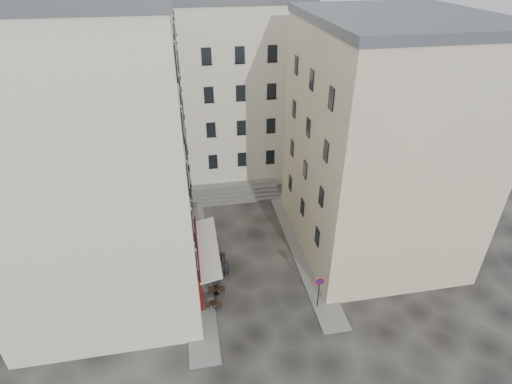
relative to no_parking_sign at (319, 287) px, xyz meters
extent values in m
plane|color=black|center=(-3.81, 3.55, -2.01)|extent=(90.00, 90.00, 0.00)
cube|color=slate|center=(-8.31, 7.55, -1.95)|extent=(2.00, 22.00, 0.12)
cube|color=slate|center=(0.69, 6.55, -1.95)|extent=(2.00, 18.00, 0.12)
cube|color=beige|center=(-14.31, 6.55, 7.99)|extent=(12.00, 16.00, 20.00)
cube|color=beige|center=(6.69, 7.05, 6.99)|extent=(12.00, 14.00, 18.00)
cube|color=#53575F|center=(6.69, 7.05, 16.29)|extent=(12.20, 14.20, 0.60)
cube|color=beige|center=(-4.81, 22.55, 6.99)|extent=(18.00, 10.00, 18.00)
cube|color=#4B0A0A|center=(-8.23, 4.55, -0.26)|extent=(0.25, 7.00, 3.50)
cube|color=black|center=(-8.19, 4.55, -0.61)|extent=(0.06, 3.85, 2.00)
cube|color=silver|center=(-7.41, 4.55, 0.94)|extent=(1.58, 7.30, 0.41)
cube|color=#5E5C59|center=(-3.81, 15.45, -1.91)|extent=(9.00, 1.80, 0.20)
cube|color=#5E5C59|center=(-3.81, 15.90, -1.71)|extent=(9.00, 1.80, 0.20)
cube|color=#5E5C59|center=(-3.81, 16.35, -1.51)|extent=(9.00, 1.80, 0.20)
cube|color=#5E5C59|center=(-3.81, 16.80, -1.31)|extent=(9.00, 1.80, 0.20)
cylinder|color=black|center=(-7.06, 2.55, -1.56)|extent=(0.10, 0.10, 0.90)
sphere|color=black|center=(-7.06, 2.55, -1.09)|extent=(0.12, 0.12, 0.12)
cylinder|color=black|center=(-7.06, 6.05, -1.56)|extent=(0.10, 0.10, 0.90)
sphere|color=black|center=(-7.06, 6.05, -1.09)|extent=(0.12, 0.12, 0.12)
cylinder|color=black|center=(-7.06, 9.55, -1.56)|extent=(0.10, 0.10, 0.90)
sphere|color=black|center=(-7.06, 9.55, -1.09)|extent=(0.12, 0.12, 0.12)
cylinder|color=black|center=(0.00, 0.01, -0.61)|extent=(0.07, 0.07, 2.79)
cylinder|color=#B10B13|center=(0.00, 0.00, 0.50)|extent=(0.64, 0.11, 0.65)
cylinder|color=navy|center=(0.00, -0.02, 0.50)|extent=(0.47, 0.10, 0.47)
cube|color=#B10B13|center=(0.00, -0.05, 0.50)|extent=(0.38, 0.07, 0.38)
cylinder|color=black|center=(-7.41, 1.13, -1.94)|extent=(0.33, 0.33, 0.02)
cylinder|color=black|center=(-7.41, 1.13, -1.64)|extent=(0.05, 0.05, 0.65)
cylinder|color=black|center=(-7.41, 1.13, -1.34)|extent=(0.56, 0.56, 0.04)
cube|color=black|center=(-6.99, 1.13, -1.59)|extent=(0.35, 0.35, 0.84)
cube|color=black|center=(-7.83, 1.22, -1.59)|extent=(0.35, 0.35, 0.84)
cylinder|color=black|center=(-7.04, 2.55, -1.94)|extent=(0.34, 0.34, 0.02)
cylinder|color=black|center=(-7.04, 2.55, -1.63)|extent=(0.05, 0.05, 0.66)
cylinder|color=black|center=(-7.04, 2.55, -1.33)|extent=(0.56, 0.56, 0.04)
cube|color=black|center=(-6.62, 2.55, -1.59)|extent=(0.36, 0.36, 0.84)
cube|color=black|center=(-7.46, 2.65, -1.59)|extent=(0.36, 0.36, 0.84)
cylinder|color=black|center=(-7.13, 5.65, -1.94)|extent=(0.36, 0.36, 0.02)
cylinder|color=black|center=(-7.13, 5.65, -1.61)|extent=(0.05, 0.05, 0.71)
cylinder|color=black|center=(-7.13, 5.65, -1.28)|extent=(0.61, 0.61, 0.04)
cube|color=black|center=(-6.68, 5.65, -1.55)|extent=(0.38, 0.38, 0.91)
cube|color=black|center=(-7.59, 5.75, -1.55)|extent=(0.38, 0.38, 0.91)
cylinder|color=black|center=(-6.58, 6.31, -1.94)|extent=(0.33, 0.33, 0.02)
cylinder|color=black|center=(-6.58, 6.31, -1.64)|extent=(0.05, 0.05, 0.64)
cylinder|color=black|center=(-6.58, 6.31, -1.35)|extent=(0.55, 0.55, 0.04)
cube|color=black|center=(-6.17, 6.31, -1.59)|extent=(0.35, 0.35, 0.83)
cube|color=black|center=(-7.00, 6.40, -1.59)|extent=(0.35, 0.35, 0.83)
cylinder|color=black|center=(-6.94, 8.42, -1.95)|extent=(0.32, 0.32, 0.02)
cylinder|color=black|center=(-6.94, 8.42, -1.65)|extent=(0.05, 0.05, 0.63)
cylinder|color=black|center=(-6.94, 8.42, -1.36)|extent=(0.54, 0.54, 0.04)
cube|color=black|center=(-6.54, 8.42, -1.60)|extent=(0.34, 0.34, 0.81)
cube|color=black|center=(-7.35, 8.51, -1.60)|extent=(0.34, 0.34, 0.81)
imported|color=black|center=(-6.11, 4.39, -1.16)|extent=(0.74, 0.66, 1.69)
camera|label=1|loc=(-7.98, -19.14, 20.28)|focal=28.00mm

